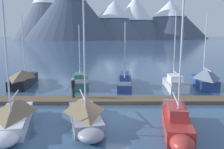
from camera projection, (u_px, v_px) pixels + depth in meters
ground_plane at (113, 118)px, 16.50m from camera, size 700.00×700.00×0.00m
mountain_west_summit at (47, 10)px, 227.65m from camera, size 66.83×66.83×51.19m
mountain_central_massif at (71, 10)px, 203.66m from camera, size 77.42×77.42×47.77m
mountain_shoulder_ridge at (114, 19)px, 227.40m from camera, size 70.06×70.06×35.18m
mountain_east_summit at (135, 16)px, 231.20m from camera, size 59.44×59.44×39.45m
mountain_rear_spur at (170, 19)px, 238.63m from camera, size 74.30×74.30×36.57m
dock at (112, 100)px, 20.41m from camera, size 21.32×2.03×0.30m
sailboat_nearest_berth at (24, 78)px, 26.91m from camera, size 2.31×7.36×7.62m
sailboat_second_berth at (13, 116)px, 14.86m from camera, size 2.90×6.41×8.01m
sailboat_mid_dock_port at (80, 81)px, 26.64m from camera, size 2.31×6.27×6.63m
sailboat_mid_dock_starboard at (85, 113)px, 15.40m from camera, size 2.93×6.36×8.78m
sailboat_far_berth at (125, 81)px, 26.51m from camera, size 1.86×7.72×6.87m
sailboat_outer_slip at (177, 124)px, 13.87m from camera, size 2.23×6.03×7.61m
sailboat_end_of_dock at (174, 83)px, 25.49m from camera, size 2.00×6.09×8.00m
sailboat_last_slip at (204, 78)px, 25.83m from camera, size 2.51×6.14×7.92m
person_on_dock at (73, 86)px, 20.61m from camera, size 0.27×0.59×1.69m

